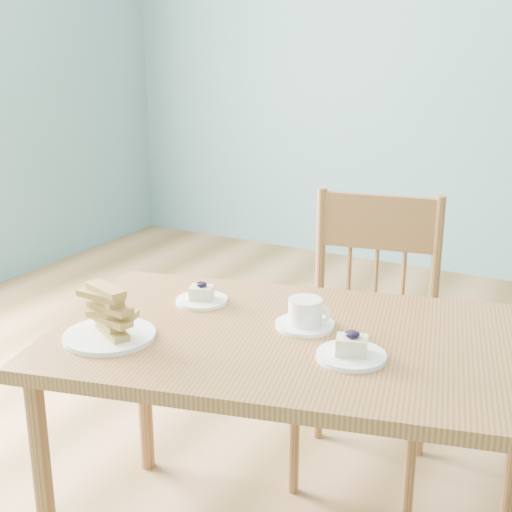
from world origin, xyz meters
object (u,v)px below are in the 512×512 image
cheesecake_plate_near (351,351)px  coffee_cup (306,315)px  biscotti_plate (109,320)px  dining_chair (367,338)px  dining_table (301,360)px  cheesecake_plate_far (202,297)px

cheesecake_plate_near → coffee_cup: bearing=146.0°
biscotti_plate → dining_chair: bearing=61.8°
dining_table → cheesecake_plate_near: cheesecake_plate_near is taller
dining_table → coffee_cup: size_ratio=9.14×
cheesecake_plate_near → biscotti_plate: (-0.58, -0.19, 0.03)m
dining_chair → cheesecake_plate_near: dining_chair is taller
dining_chair → biscotti_plate: bearing=-129.2°
dining_table → cheesecake_plate_near: (0.16, -0.06, 0.09)m
coffee_cup → cheesecake_plate_near: bearing=-37.8°
biscotti_plate → cheesecake_plate_far: bearing=78.1°
cheesecake_plate_near → dining_chair: bearing=106.1°
dining_table → biscotti_plate: bearing=-163.7°
dining_table → dining_chair: dining_chair is taller
coffee_cup → cheesecake_plate_far: bearing=173.2°
cheesecake_plate_near → coffee_cup: (-0.18, 0.12, 0.02)m
dining_chair → coffee_cup: 0.52m
cheesecake_plate_near → biscotti_plate: size_ratio=0.72×
cheesecake_plate_near → biscotti_plate: bearing=-162.2°
dining_chair → coffee_cup: (-0.01, -0.46, 0.24)m
cheesecake_plate_far → biscotti_plate: bearing=-101.9°
dining_chair → cheesecake_plate_far: (-0.34, -0.45, 0.23)m
cheesecake_plate_far → biscotti_plate: size_ratio=0.64×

